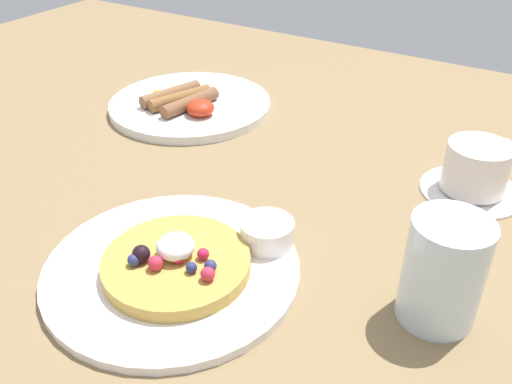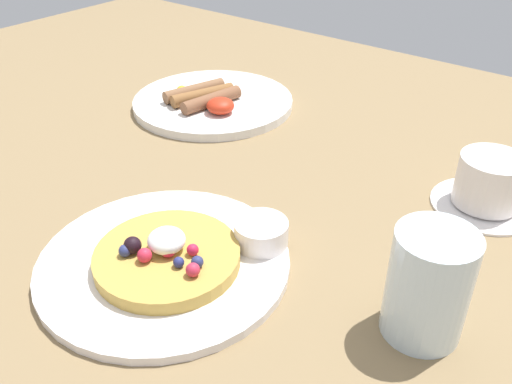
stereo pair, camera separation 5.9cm
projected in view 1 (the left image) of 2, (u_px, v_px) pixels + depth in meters
ground_plane at (193, 223)px, 66.27cm from camera, size 174.87×136.42×3.00cm
pancake_plate at (172, 269)px, 56.15cm from camera, size 26.10×26.10×1.00cm
pancake_with_berries at (176, 262)px, 54.69cm from camera, size 14.85×14.85×3.81cm
syrup_ramekin at (267, 232)px, 58.25cm from camera, size 5.77×5.77×2.68cm
breakfast_plate at (190, 105)px, 90.26cm from camera, size 26.27×26.27×1.39cm
fried_breakfast at (181, 100)px, 87.61cm from camera, size 14.59×11.91×2.58cm
coffee_saucer at (471, 190)px, 69.09cm from camera, size 12.47×12.47×0.61cm
coffee_cup at (477, 166)px, 67.32cm from camera, size 7.78×10.43×6.02cm
water_glass at (443, 271)px, 48.62cm from camera, size 7.15×7.15×10.55cm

